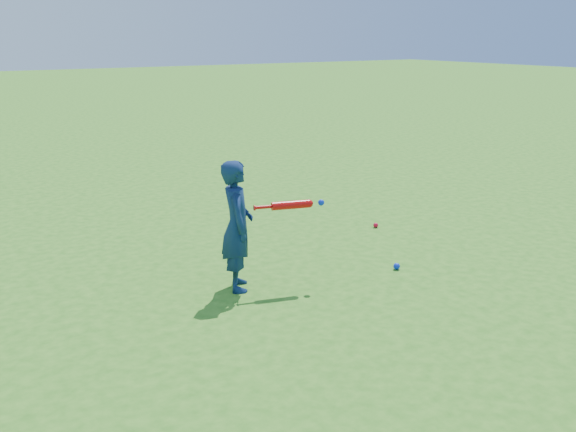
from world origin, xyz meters
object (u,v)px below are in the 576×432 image
object	(u,v)px
ground_ball_red	(376,225)
bat_swing	(294,205)
child	(237,226)
ground_ball_blue	(397,266)

from	to	relation	value
ground_ball_red	bat_swing	world-z (taller)	bat_swing
ground_ball_red	bat_swing	distance (m)	2.28
child	ground_ball_blue	xyz separation A→B (m)	(1.62, -0.44, -0.59)
child	ground_ball_blue	size ratio (longest dim) A/B	17.95
child	bat_swing	distance (m)	0.57
child	bat_swing	size ratio (longest dim) A/B	1.84
child	ground_ball_red	distance (m)	2.62
child	ground_ball_red	world-z (taller)	child
child	ground_ball_blue	bearing A→B (deg)	-81.67
child	ground_ball_blue	distance (m)	1.79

